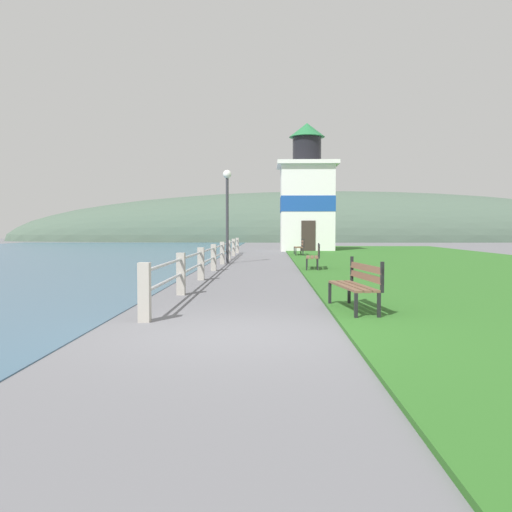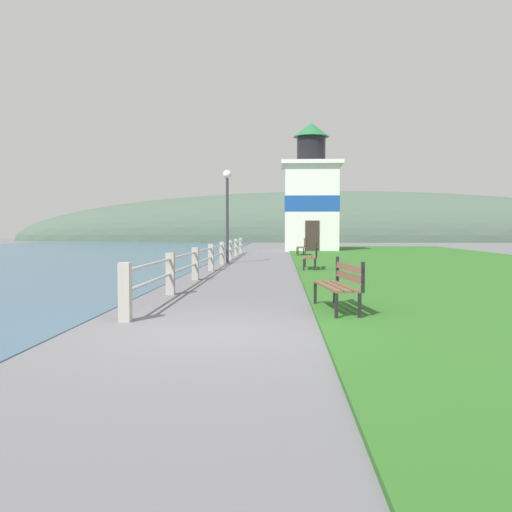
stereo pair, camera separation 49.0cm
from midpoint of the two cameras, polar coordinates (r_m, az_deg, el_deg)
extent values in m
plane|color=slate|center=(7.96, -2.91, -7.81)|extent=(160.00, 160.00, 0.00)
cube|color=#2D6623|center=(24.46, 18.67, -0.77)|extent=(12.00, 46.99, 0.06)
cube|color=#A8A399|center=(9.11, -11.47, -3.56)|extent=(0.18, 0.18, 0.93)
cube|color=#A8A399|center=(12.68, -7.47, -1.78)|extent=(0.18, 0.18, 0.93)
cube|color=#A8A399|center=(16.29, -5.24, -0.78)|extent=(0.18, 0.18, 0.93)
cube|color=#A8A399|center=(19.92, -3.82, -0.14)|extent=(0.18, 0.18, 0.93)
cube|color=#A8A399|center=(23.56, -2.84, 0.30)|extent=(0.18, 0.18, 0.93)
cube|color=#A8A399|center=(27.20, -2.12, 0.63)|extent=(0.18, 0.18, 0.93)
cube|color=#A8A399|center=(30.85, -1.57, 0.87)|extent=(0.18, 0.18, 0.93)
cube|color=#A8A399|center=(34.50, -1.14, 1.07)|extent=(0.18, 0.18, 0.93)
cylinder|color=#B2B2B7|center=(21.72, -3.29, 0.96)|extent=(0.06, 25.63, 0.06)
cylinder|color=#B2B2B7|center=(21.74, -3.29, 0.10)|extent=(0.06, 25.63, 0.06)
cube|color=brown|center=(9.88, 8.54, -3.03)|extent=(0.35, 1.79, 0.04)
cube|color=brown|center=(9.92, 9.36, -3.01)|extent=(0.35, 1.79, 0.04)
cube|color=brown|center=(9.95, 10.18, -3.00)|extent=(0.35, 1.79, 0.04)
cube|color=brown|center=(9.95, 10.68, -1.17)|extent=(0.29, 1.78, 0.11)
cube|color=brown|center=(9.96, 10.68, -2.07)|extent=(0.29, 1.78, 0.11)
cube|color=black|center=(9.06, 9.59, -5.11)|extent=(0.06, 0.06, 0.45)
cube|color=black|center=(10.74, 7.24, -3.87)|extent=(0.06, 0.06, 0.45)
cube|color=black|center=(9.16, 11.83, -5.05)|extent=(0.06, 0.06, 0.45)
cube|color=black|center=(10.83, 9.16, -3.83)|extent=(0.06, 0.06, 0.45)
cube|color=black|center=(9.12, 12.16, -2.11)|extent=(0.06, 0.06, 0.49)
cube|color=black|center=(10.80, 9.43, -1.35)|extent=(0.06, 0.06, 0.49)
cube|color=brown|center=(20.13, 5.67, -0.10)|extent=(0.23, 1.66, 0.04)
cube|color=brown|center=(20.13, 6.09, -0.11)|extent=(0.23, 1.66, 0.04)
cube|color=brown|center=(20.12, 6.51, -0.11)|extent=(0.23, 1.66, 0.04)
cube|color=brown|center=(20.11, 6.76, 0.79)|extent=(0.17, 1.65, 0.11)
cube|color=brown|center=(20.12, 6.76, 0.35)|extent=(0.17, 1.65, 0.11)
cube|color=black|center=(19.34, 5.52, -0.94)|extent=(0.05, 0.05, 0.45)
cube|color=black|center=(20.94, 5.61, -0.67)|extent=(0.05, 0.05, 0.45)
cube|color=black|center=(19.34, 6.61, -0.95)|extent=(0.05, 0.05, 0.45)
cube|color=black|center=(20.94, 6.62, -0.67)|extent=(0.05, 0.05, 0.45)
cube|color=black|center=(19.31, 6.77, 0.44)|extent=(0.05, 0.05, 0.49)
cube|color=black|center=(20.92, 6.76, 0.61)|extent=(0.05, 0.05, 0.49)
cube|color=brown|center=(30.91, 4.70, 0.88)|extent=(0.13, 1.68, 0.04)
cube|color=brown|center=(30.92, 4.97, 0.88)|extent=(0.13, 1.68, 0.04)
cube|color=brown|center=(30.92, 5.24, 0.87)|extent=(0.13, 1.68, 0.04)
cube|color=brown|center=(30.92, 5.41, 1.46)|extent=(0.07, 1.68, 0.11)
cube|color=brown|center=(30.92, 5.40, 1.17)|extent=(0.07, 1.68, 0.11)
cube|color=black|center=(30.10, 4.70, 0.36)|extent=(0.05, 0.05, 0.45)
cube|color=black|center=(31.73, 4.56, 0.48)|extent=(0.05, 0.05, 0.45)
cube|color=black|center=(30.12, 5.40, 0.36)|extent=(0.05, 0.05, 0.45)
cube|color=black|center=(31.75, 5.22, 0.48)|extent=(0.05, 0.05, 0.45)
cube|color=black|center=(30.11, 5.50, 1.25)|extent=(0.05, 0.05, 0.49)
cube|color=black|center=(31.73, 5.32, 1.33)|extent=(0.05, 0.05, 0.49)
cube|color=white|center=(38.31, 5.88, 4.72)|extent=(3.45, 3.45, 5.62)
cube|color=#194799|center=(38.32, 5.88, 5.14)|extent=(3.49, 3.49, 1.01)
cube|color=white|center=(38.53, 5.90, 9.09)|extent=(3.97, 3.97, 0.25)
cylinder|color=black|center=(38.65, 5.91, 10.52)|extent=(1.90, 1.90, 1.69)
cone|color=#23703D|center=(38.85, 5.92, 12.43)|extent=(2.37, 2.37, 0.93)
cube|color=#332823|center=(36.55, 6.03, 1.98)|extent=(0.90, 0.06, 2.00)
cylinder|color=#333338|center=(24.32, -2.32, 3.52)|extent=(0.12, 0.12, 3.60)
sphere|color=white|center=(24.43, -2.33, 8.17)|extent=(0.36, 0.36, 0.36)
ellipsoid|color=#475B4C|center=(69.51, 8.51, 1.48)|extent=(80.00, 16.00, 12.00)
camera|label=1|loc=(0.25, -89.42, 0.03)|focal=40.00mm
camera|label=2|loc=(0.25, 90.58, -0.03)|focal=40.00mm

